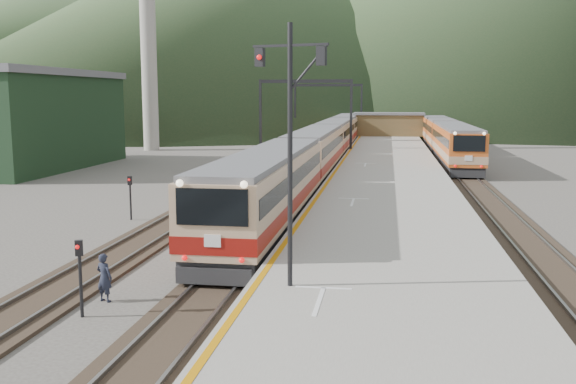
% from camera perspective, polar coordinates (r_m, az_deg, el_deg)
% --- Properties ---
extents(track_main, '(2.60, 200.00, 0.23)m').
position_cam_1_polar(track_main, '(50.82, 2.57, 1.45)').
color(track_main, black).
rests_on(track_main, ground).
extents(track_far, '(2.60, 200.00, 0.23)m').
position_cam_1_polar(track_far, '(51.60, -2.96, 1.56)').
color(track_far, black).
rests_on(track_far, ground).
extents(track_second, '(2.60, 200.00, 0.23)m').
position_cam_1_polar(track_second, '(50.88, 15.55, 1.15)').
color(track_second, black).
rests_on(track_second, ground).
extents(platform, '(8.00, 100.00, 1.00)m').
position_cam_1_polar(platform, '(48.48, 8.91, 1.53)').
color(platform, gray).
rests_on(platform, ground).
extents(gantry_near, '(9.55, 0.25, 8.00)m').
position_cam_1_polar(gantry_near, '(65.67, 1.55, 7.89)').
color(gantry_near, black).
rests_on(gantry_near, ground).
extents(gantry_far, '(9.55, 0.25, 8.00)m').
position_cam_1_polar(gantry_far, '(90.52, 3.58, 8.06)').
color(gantry_far, black).
rests_on(gantry_far, ground).
extents(warehouse, '(14.50, 20.50, 8.60)m').
position_cam_1_polar(warehouse, '(61.99, -24.01, 5.95)').
color(warehouse, black).
rests_on(warehouse, ground).
extents(smokestack, '(1.80, 1.80, 30.00)m').
position_cam_1_polar(smokestack, '(77.67, -12.37, 14.76)').
color(smokestack, '#9E998E').
rests_on(smokestack, ground).
extents(station_shed, '(9.40, 4.40, 3.10)m').
position_cam_1_polar(station_shed, '(88.21, 8.95, 6.00)').
color(station_shed, brown).
rests_on(station_shed, platform).
extents(hill_a, '(180.00, 180.00, 60.00)m').
position_cam_1_polar(hill_a, '(206.59, -4.09, 15.10)').
color(hill_a, '#324F2D').
rests_on(hill_a, ground).
extents(hill_b, '(220.00, 220.00, 75.00)m').
position_cam_1_polar(hill_b, '(243.38, 15.10, 15.62)').
color(hill_b, '#324F2D').
rests_on(hill_b, ground).
extents(hill_d, '(200.00, 200.00, 55.00)m').
position_cam_1_polar(hill_d, '(280.64, -18.20, 12.46)').
color(hill_d, '#324F2D').
rests_on(hill_d, ground).
extents(main_train, '(2.89, 79.16, 3.52)m').
position_cam_1_polar(main_train, '(59.51, 3.53, 4.34)').
color(main_train, tan).
rests_on(main_train, track_main).
extents(second_train, '(2.85, 38.80, 3.48)m').
position_cam_1_polar(second_train, '(68.97, 13.86, 4.67)').
color(second_train, '#C9561E').
rests_on(second_train, track_second).
extents(signal_mast, '(2.15, 0.68, 7.28)m').
position_cam_1_polar(signal_mast, '(17.65, 0.18, 5.59)').
color(signal_mast, black).
rests_on(signal_mast, platform).
extents(short_signal_a, '(0.27, 0.24, 2.27)m').
position_cam_1_polar(short_signal_a, '(19.40, -18.01, -6.43)').
color(short_signal_a, black).
rests_on(short_signal_a, ground).
extents(short_signal_b, '(0.25, 0.20, 2.27)m').
position_cam_1_polar(short_signal_b, '(35.51, -4.52, 0.63)').
color(short_signal_b, black).
rests_on(short_signal_b, ground).
extents(short_signal_c, '(0.25, 0.21, 2.27)m').
position_cam_1_polar(short_signal_c, '(33.84, -13.85, 0.01)').
color(short_signal_c, black).
rests_on(short_signal_c, ground).
extents(worker, '(0.65, 0.52, 1.54)m').
position_cam_1_polar(worker, '(20.82, -16.01, -7.32)').
color(worker, '#1E2130').
rests_on(worker, ground).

